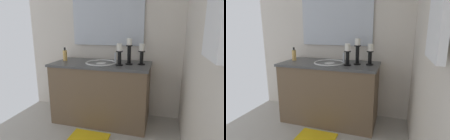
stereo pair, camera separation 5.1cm
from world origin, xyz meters
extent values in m
cube|color=silver|center=(0.00, 1.13, 1.23)|extent=(2.61, 0.04, 2.45)
cube|color=silver|center=(-1.30, 0.00, 1.23)|extent=(0.04, 2.27, 2.45)
cube|color=brown|center=(-0.98, 0.10, 0.38)|extent=(0.55, 1.21, 0.76)
cube|color=#4C4C4C|center=(-0.98, 0.10, 0.78)|extent=(0.58, 1.24, 0.03)
sphere|color=black|center=(-1.08, -0.51, 0.42)|extent=(0.02, 0.02, 0.02)
sphere|color=black|center=(-0.88, -0.51, 0.42)|extent=(0.02, 0.02, 0.02)
ellipsoid|color=white|center=(-0.98, 0.10, 0.74)|extent=(0.38, 0.30, 0.11)
torus|color=white|center=(-0.98, 0.10, 0.79)|extent=(0.40, 0.40, 0.02)
cylinder|color=silver|center=(-0.98, 0.29, 0.86)|extent=(0.02, 0.02, 0.14)
cube|color=silver|center=(-1.26, 0.10, 1.43)|extent=(0.02, 1.00, 0.89)
cylinder|color=black|center=(-1.01, 0.61, 0.80)|extent=(0.09, 0.09, 0.01)
cylinder|color=black|center=(-1.01, 0.61, 0.87)|extent=(0.04, 0.04, 0.16)
cylinder|color=black|center=(-1.01, 0.61, 0.95)|extent=(0.08, 0.08, 0.01)
cylinder|color=white|center=(-1.01, 0.61, 1.00)|extent=(0.06, 0.06, 0.08)
cylinder|color=black|center=(-0.99, 0.46, 0.80)|extent=(0.09, 0.09, 0.01)
cylinder|color=black|center=(-0.99, 0.46, 0.90)|extent=(0.04, 0.04, 0.22)
cylinder|color=black|center=(-0.99, 0.46, 1.02)|extent=(0.08, 0.08, 0.01)
cylinder|color=white|center=(-0.99, 0.46, 1.06)|extent=(0.06, 0.06, 0.08)
cylinder|color=black|center=(-0.90, 0.36, 0.80)|extent=(0.09, 0.09, 0.01)
cylinder|color=black|center=(-0.90, 0.36, 0.87)|extent=(0.04, 0.04, 0.16)
cylinder|color=black|center=(-0.90, 0.36, 0.96)|extent=(0.08, 0.08, 0.01)
cylinder|color=white|center=(-0.90, 0.36, 1.01)|extent=(0.06, 0.06, 0.09)
cylinder|color=#E5B259|center=(-1.00, -0.42, 0.86)|extent=(0.06, 0.06, 0.14)
cylinder|color=black|center=(-1.00, -0.42, 0.95)|extent=(0.02, 0.02, 0.04)
cube|color=white|center=(0.35, 1.06, 1.32)|extent=(0.28, 0.03, 0.43)
camera|label=1|loc=(1.19, 0.86, 1.24)|focal=29.35mm
camera|label=2|loc=(1.17, 0.91, 1.24)|focal=29.35mm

